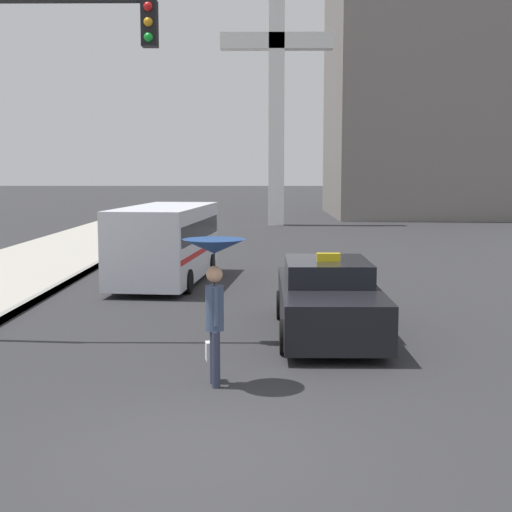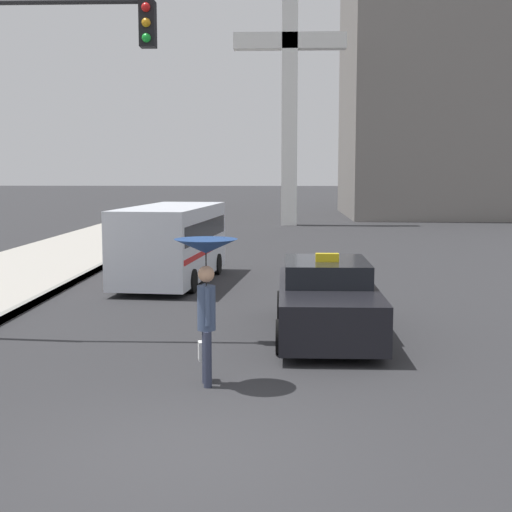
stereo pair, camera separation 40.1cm
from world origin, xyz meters
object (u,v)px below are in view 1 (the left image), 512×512
Objects in this scene: pedestrian_with_umbrella at (214,272)px; taxi at (328,300)px; traffic_light at (21,97)px; ambulance_van at (166,240)px; monument_cross at (276,81)px.

taxi is at bearing -42.05° from pedestrian_with_umbrella.
traffic_light reaches higher than pedestrian_with_umbrella.
monument_cross is (3.45, 21.85, 7.06)m from ambulance_van.
ambulance_van is at bearing -98.98° from monument_cross.
monument_cross is at bearing -14.56° from pedestrian_with_umbrella.
pedestrian_with_umbrella is (-1.94, -3.36, 1.01)m from taxi.
taxi is 0.33× the size of monument_cross.
pedestrian_with_umbrella is 0.15× the size of monument_cross.
taxi is at bearing 127.44° from ambulance_van.
taxi is 0.81× the size of ambulance_van.
traffic_light is at bearing 5.53° from taxi.
taxi is 7.51m from ambulance_van.
taxi is at bearing -88.95° from monument_cross.
pedestrian_with_umbrella is 0.34× the size of traffic_light.
ambulance_van is 2.75× the size of pedestrian_with_umbrella.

